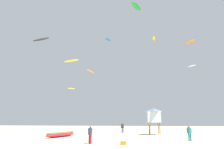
{
  "coord_description": "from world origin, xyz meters",
  "views": [
    {
      "loc": [
        3.3,
        -12.32,
        2.33
      ],
      "look_at": [
        0.0,
        18.88,
        10.2
      ],
      "focal_mm": 28.98,
      "sensor_mm": 36.0,
      "label": 1
    }
  ],
  "objects": [
    {
      "name": "lifeguard_tower",
      "position": [
        6.87,
        18.26,
        3.05
      ],
      "size": [
        2.3,
        2.3,
        4.15
      ],
      "color": "#8C704C",
      "rests_on": "ground"
    },
    {
      "name": "kite_aloft_7",
      "position": [
        21.45,
        40.48,
        25.24
      ],
      "size": [
        3.24,
        3.57,
        0.5
      ],
      "color": "orange"
    },
    {
      "name": "kite_aloft_4",
      "position": [
        -14.88,
        40.67,
        11.6
      ],
      "size": [
        2.37,
        1.9,
        0.33
      ],
      "color": "yellow"
    },
    {
      "name": "kite_aloft_6",
      "position": [
        -3.14,
        37.27,
        25.67
      ],
      "size": [
        1.95,
        2.57,
        0.55
      ],
      "color": "blue"
    },
    {
      "name": "kite_aloft_5",
      "position": [
        18.89,
        33.83,
        15.68
      ],
      "size": [
        2.13,
        2.29,
        0.48
      ],
      "color": "white"
    },
    {
      "name": "kite_aloft_2",
      "position": [
        5.0,
        25.02,
        28.0
      ],
      "size": [
        2.99,
        3.88,
        0.83
      ],
      "color": "green"
    },
    {
      "name": "cooler_box",
      "position": [
        2.44,
        6.1,
        0.16
      ],
      "size": [
        0.56,
        0.36,
        0.32
      ],
      "primitive_type": "cube",
      "color": "orange",
      "rests_on": "ground"
    },
    {
      "name": "kite_aloft_0",
      "position": [
        -14.96,
        20.42,
        18.49
      ],
      "size": [
        4.41,
        2.24,
        1.08
      ],
      "color": "#2D2D33"
    },
    {
      "name": "kite_grounded_near",
      "position": [
        -6.66,
        13.41,
        0.31
      ],
      "size": [
        3.47,
        5.62,
        0.67
      ],
      "color": "red",
      "rests_on": "ground"
    },
    {
      "name": "person_foreground",
      "position": [
        -0.88,
        6.38,
        1.03
      ],
      "size": [
        0.51,
        0.4,
        1.76
      ],
      "rotation": [
        0.0,
        0.0,
        1.02
      ],
      "color": "#B21E23",
      "rests_on": "ground"
    },
    {
      "name": "kite_aloft_1",
      "position": [
        -7.4,
        33.96,
        15.04
      ],
      "size": [
        2.04,
        3.86,
        0.84
      ],
      "color": "orange"
    },
    {
      "name": "kite_aloft_3",
      "position": [
        10.72,
        39.56,
        26.5
      ],
      "size": [
        1.37,
        3.25,
        0.42
      ],
      "color": "yellow"
    },
    {
      "name": "kite_aloft_8",
      "position": [
        -10.34,
        26.32,
        15.6
      ],
      "size": [
        4.27,
        2.4,
        0.64
      ],
      "color": "yellow"
    },
    {
      "name": "person_midground",
      "position": [
        9.77,
        9.96,
        1.01
      ],
      "size": [
        0.57,
        0.39,
        1.72
      ],
      "rotation": [
        0.0,
        0.0,
        4.78
      ],
      "color": "teal",
      "rests_on": "ground"
    },
    {
      "name": "person_left",
      "position": [
        1.57,
        22.5,
        1.04
      ],
      "size": [
        0.59,
        0.4,
        1.78
      ],
      "rotation": [
        0.0,
        0.0,
        4.78
      ],
      "color": "navy",
      "rests_on": "ground"
    }
  ]
}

